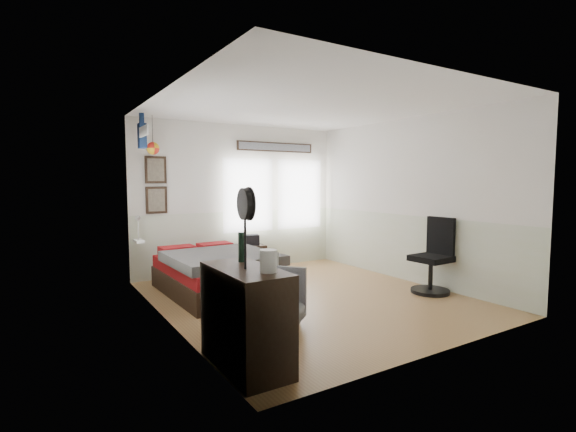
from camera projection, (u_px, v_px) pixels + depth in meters
name	position (u px, v px, depth m)	size (l,w,h in m)	color
ground_plane	(309.00, 298.00, 5.97)	(4.00, 4.50, 0.01)	#A57547
room_shell	(297.00, 185.00, 5.95)	(4.02, 4.52, 2.71)	silver
wall_decor	(187.00, 155.00, 6.87)	(3.55, 1.32, 1.44)	black
bed	(216.00, 273.00, 6.20)	(1.47, 2.00, 0.63)	black
dresser	(246.00, 318.00, 3.72)	(0.48, 1.00, 0.90)	black
armchair	(266.00, 300.00, 4.63)	(0.74, 0.76, 0.69)	slate
nightstand	(250.00, 259.00, 7.58)	(0.51, 0.41, 0.51)	black
task_chair	(434.00, 262.00, 6.22)	(0.56, 0.56, 1.13)	black
kettle	(268.00, 261.00, 3.51)	(0.17, 0.14, 0.19)	silver
bottle	(242.00, 247.00, 3.96)	(0.07, 0.07, 0.29)	black
stand_fan	(246.00, 205.00, 3.60)	(0.10, 0.29, 0.72)	black
black_bag	(250.00, 240.00, 7.55)	(0.32, 0.21, 0.19)	black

